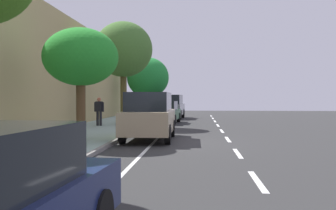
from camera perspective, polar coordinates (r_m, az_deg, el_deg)
ground at (r=15.88m, az=-0.74°, el=-5.35°), size 74.70×74.70×0.00m
sidewalk at (r=16.67m, az=-14.34°, el=-4.84°), size 4.02×46.69×0.13m
curb_edge at (r=16.13m, az=-7.26°, el=-5.01°), size 0.16×46.69×0.13m
lane_stripe_centre at (r=17.10m, az=8.55°, el=-4.88°), size 0.14×44.20×0.01m
lane_stripe_bike_edge at (r=15.91m, az=-2.04°, el=-5.32°), size 0.12×46.69×0.01m
building_facade at (r=17.50m, az=-21.46°, el=5.66°), size 0.50×46.69×6.39m
parked_suv_grey_nearest at (r=33.36m, az=0.46°, el=-0.19°), size 2.14×4.79×1.99m
parked_sedan_green_second at (r=27.29m, az=-0.47°, el=-1.05°), size 2.04×4.50×1.52m
parked_suv_tan_mid at (r=16.64m, az=-2.70°, el=-1.51°), size 2.00×4.71×1.99m
bicycle_at_curb at (r=21.58m, az=-3.05°, el=-2.62°), size 1.75×0.46×0.77m
cyclist_with_backpack at (r=22.02m, az=-3.48°, el=-0.91°), size 0.44×0.62×1.66m
street_tree_near_cyclist at (r=35.71m, az=-2.90°, el=3.94°), size 3.75×3.75×5.21m
street_tree_mid_block at (r=24.26m, az=-6.39°, el=7.85°), size 3.49×3.49×6.19m
street_tree_far_end at (r=15.63m, az=-12.39°, el=6.63°), size 2.87×2.87×4.30m
pedestrian_on_phone at (r=23.47m, az=-9.84°, el=-0.67°), size 0.60×0.31×1.64m
fire_hydrant at (r=27.31m, az=-3.39°, el=-1.46°), size 0.22×0.22×0.84m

